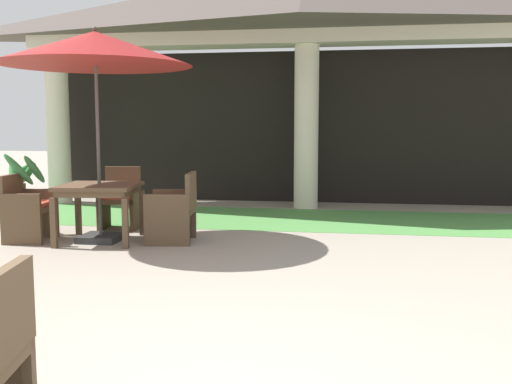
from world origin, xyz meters
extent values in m
cylinder|color=beige|center=(-4.84, 8.28, 1.47)|extent=(0.44, 0.44, 2.95)
cylinder|color=beige|center=(0.00, 8.28, 1.47)|extent=(0.44, 0.44, 2.95)
cube|color=beige|center=(0.00, 8.28, 3.07)|extent=(10.48, 0.70, 0.24)
cube|color=black|center=(0.00, 9.18, 1.47)|extent=(10.28, 0.16, 2.95)
cube|color=#519347|center=(0.00, 6.91, 0.00)|extent=(12.68, 2.29, 0.01)
cube|color=brown|center=(-2.42, 4.70, 0.73)|extent=(1.07, 1.07, 0.05)
cube|color=brown|center=(-2.42, 4.70, 0.66)|extent=(0.99, 0.99, 0.08)
cube|color=brown|center=(-2.81, 4.20, 0.31)|extent=(0.08, 0.08, 0.63)
cube|color=brown|center=(-1.92, 4.31, 0.31)|extent=(0.08, 0.08, 0.63)
cube|color=brown|center=(-2.92, 5.09, 0.31)|extent=(0.08, 0.08, 0.63)
cube|color=brown|center=(-2.03, 5.20, 0.31)|extent=(0.08, 0.08, 0.63)
cube|color=#2D2D2D|center=(-2.42, 4.70, 0.04)|extent=(0.51, 0.51, 0.09)
cylinder|color=#4C4742|center=(-2.42, 4.70, 1.22)|extent=(0.04, 0.04, 2.44)
cone|color=maroon|center=(-2.42, 4.70, 2.48)|extent=(2.46, 2.46, 0.43)
sphere|color=#4C4742|center=(-2.42, 4.70, 2.72)|extent=(0.06, 0.06, 0.06)
cube|color=brown|center=(-1.50, 4.81, 0.41)|extent=(0.64, 0.67, 0.07)
cube|color=#C64C38|center=(-1.50, 4.81, 0.47)|extent=(0.59, 0.61, 0.05)
cube|color=brown|center=(-1.23, 4.85, 0.67)|extent=(0.13, 0.60, 0.46)
cube|color=brown|center=(-1.46, 4.54, 0.33)|extent=(0.58, 0.13, 0.66)
cube|color=brown|center=(-1.53, 5.09, 0.33)|extent=(0.58, 0.13, 0.66)
cube|color=brown|center=(-1.72, 4.51, 0.19)|extent=(0.06, 0.06, 0.37)
cube|color=brown|center=(-1.79, 5.05, 0.19)|extent=(0.06, 0.06, 0.37)
cube|color=brown|center=(-1.20, 4.58, 0.19)|extent=(0.06, 0.06, 0.37)
cube|color=brown|center=(-1.27, 5.12, 0.19)|extent=(0.06, 0.06, 0.37)
cube|color=brown|center=(-2.53, 5.62, 0.43)|extent=(0.58, 0.56, 0.07)
cube|color=#C64C38|center=(-2.53, 5.62, 0.49)|extent=(0.53, 0.51, 0.05)
cube|color=brown|center=(-2.56, 5.85, 0.68)|extent=(0.52, 0.12, 0.44)
cube|color=brown|center=(-2.29, 5.65, 0.32)|extent=(0.12, 0.50, 0.64)
cube|color=brown|center=(-2.77, 5.60, 0.32)|extent=(0.12, 0.50, 0.64)
cube|color=brown|center=(-2.27, 5.43, 0.20)|extent=(0.06, 0.06, 0.39)
cube|color=brown|center=(-2.73, 5.38, 0.20)|extent=(0.06, 0.06, 0.39)
cube|color=brown|center=(-2.32, 5.87, 0.20)|extent=(0.06, 0.06, 0.39)
cube|color=brown|center=(-2.79, 5.82, 0.20)|extent=(0.06, 0.06, 0.39)
cube|color=brown|center=(-3.34, 4.59, 0.43)|extent=(0.59, 0.67, 0.07)
cube|color=#C64C38|center=(-3.34, 4.59, 0.49)|extent=(0.54, 0.61, 0.05)
cube|color=brown|center=(-3.57, 4.56, 0.67)|extent=(0.13, 0.61, 0.41)
cube|color=brown|center=(-3.37, 4.87, 0.33)|extent=(0.52, 0.12, 0.66)
cube|color=brown|center=(-3.30, 4.31, 0.33)|extent=(0.52, 0.12, 0.66)
cube|color=brown|center=(-3.14, 4.89, 0.20)|extent=(0.06, 0.06, 0.40)
cube|color=brown|center=(-3.08, 4.34, 0.20)|extent=(0.06, 0.06, 0.40)
cube|color=brown|center=(-3.60, 4.84, 0.20)|extent=(0.06, 0.06, 0.40)
cube|color=brown|center=(-3.53, 4.29, 0.20)|extent=(0.06, 0.06, 0.40)
cube|color=brown|center=(-0.71, -0.11, 0.67)|extent=(0.17, 0.56, 0.41)
cylinder|color=#B2AD9E|center=(-3.63, 4.93, 0.18)|extent=(0.54, 0.54, 0.36)
cylinder|color=brown|center=(-3.63, 4.93, 0.54)|extent=(0.07, 0.07, 0.36)
ellipsoid|color=#387F42|center=(-3.43, 4.90, 0.92)|extent=(0.16, 0.47, 0.46)
ellipsoid|color=#387F42|center=(-3.61, 5.04, 0.86)|extent=(0.32, 0.15, 0.34)
ellipsoid|color=#387F42|center=(-3.76, 5.04, 0.84)|extent=(0.34, 0.38, 0.32)
ellipsoid|color=#387F42|center=(-3.73, 4.86, 0.86)|extent=(0.27, 0.32, 0.35)
ellipsoid|color=#387F42|center=(-3.58, 4.76, 0.93)|extent=(0.44, 0.21, 0.48)
camera|label=1|loc=(0.79, -2.43, 1.51)|focal=41.02mm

